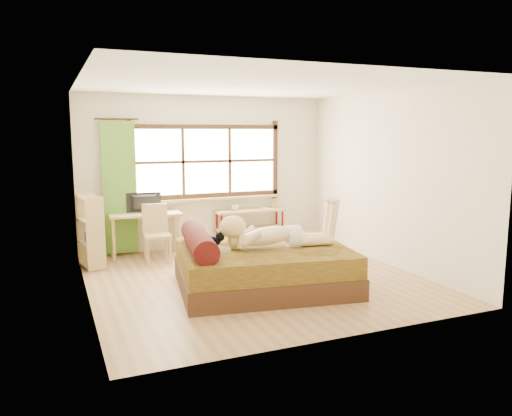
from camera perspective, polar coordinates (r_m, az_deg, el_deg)
name	(u,v)px	position (r m, az deg, el deg)	size (l,w,h in m)	color
floor	(254,279)	(7.18, -0.19, -8.08)	(4.50, 4.50, 0.00)	#9E754C
ceiling	(254,85)	(6.90, -0.20, 13.92)	(4.50, 4.50, 0.00)	white
wall_back	(207,172)	(9.02, -5.67, 4.06)	(4.50, 4.50, 0.00)	silver
wall_front	(343,207)	(4.92, 9.87, 0.14)	(4.50, 4.50, 0.00)	silver
wall_left	(83,192)	(6.40, -19.15, 1.74)	(4.50, 4.50, 0.00)	silver
wall_right	(388,179)	(8.04, 14.82, 3.25)	(4.50, 4.50, 0.00)	silver
window	(207,164)	(8.98, -5.63, 5.06)	(2.80, 0.16, 1.46)	#FFEDBF
curtain	(119,188)	(8.60, -15.35, 2.23)	(0.55, 0.10, 2.20)	#437C22
bed	(260,266)	(6.70, 0.42, -6.62)	(2.46, 2.09, 0.84)	black
woman	(276,222)	(6.60, 2.25, -1.65)	(1.55, 0.44, 0.67)	beige
kitten	(209,240)	(6.47, -5.34, -3.69)	(0.33, 0.13, 0.27)	black
desk	(145,219)	(8.55, -12.54, -1.20)	(1.20, 0.60, 0.73)	tan
monitor	(144,203)	(8.56, -12.66, 0.59)	(0.57, 0.08, 0.33)	black
chair	(156,229)	(8.24, -11.34, -2.41)	(0.43, 0.43, 0.92)	tan
pipe_shelf	(251,219)	(9.22, -0.61, -1.23)	(1.31, 0.33, 0.74)	tan
cup	(235,207)	(9.08, -2.44, 0.06)	(0.14, 0.14, 0.11)	gray
book	(260,208)	(9.26, 0.46, -0.04)	(0.17, 0.23, 0.02)	gray
bookshelf	(91,231)	(8.02, -18.36, -2.55)	(0.38, 0.54, 1.12)	tan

